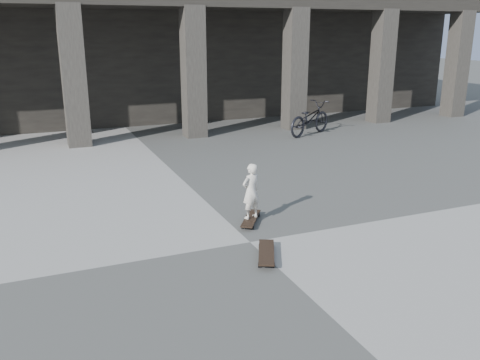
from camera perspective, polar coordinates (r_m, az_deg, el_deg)
name	(u,v)px	position (r m, az deg, el deg)	size (l,w,h in m)	color
ground	(250,242)	(8.21, 1.14, -6.99)	(90.00, 90.00, 0.00)	#494947
colonnade	(107,37)	(20.89, -14.71, 15.27)	(28.00, 8.82, 6.00)	black
longboard	(251,219)	(8.99, 1.23, -4.38)	(0.67, 0.86, 0.09)	black
skateboard_spare	(266,253)	(7.64, 2.98, -8.18)	(0.60, 0.92, 0.11)	black
child	(251,191)	(8.82, 1.25, -1.26)	(0.36, 0.24, 0.99)	beige
bicycle	(310,118)	(16.68, 7.83, 6.86)	(0.71, 2.05, 1.07)	black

